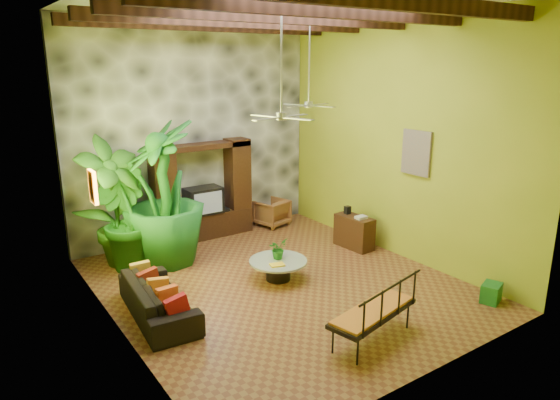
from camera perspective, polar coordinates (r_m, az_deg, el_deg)
ground at (r=9.61m, az=-0.24°, el=-9.48°), size 7.00×7.00×0.00m
ceiling at (r=8.76m, az=-0.28°, el=21.66°), size 6.00×7.00×0.02m
back_wall at (r=11.88m, az=-9.88°, el=7.72°), size 6.00×0.02×5.00m
left_wall at (r=7.61m, az=-19.30°, el=2.80°), size 0.02×7.00×5.00m
right_wall at (r=10.80m, az=13.12°, el=6.80°), size 0.02×7.00×5.00m
stone_accent_wall at (r=11.82m, az=-9.76°, el=7.69°), size 5.98×0.10×4.98m
ceiling_beams at (r=8.74m, az=-0.28°, el=20.23°), size 5.95×5.36×0.22m
entertainment_center at (r=11.85m, az=-8.80°, el=0.18°), size 2.40×0.55×2.30m
ceiling_fan_front at (r=8.30m, az=0.15°, el=10.95°), size 1.28×1.28×1.86m
ceiling_fan_back at (r=10.64m, az=3.31°, el=11.93°), size 1.28×1.28×1.86m
wall_art_mask at (r=8.66m, az=-20.61°, el=1.41°), size 0.06×0.32×0.55m
wall_art_painting at (r=10.41m, az=15.32°, el=5.22°), size 0.06×0.70×0.90m
sofa at (r=8.58m, az=-13.74°, el=-10.90°), size 1.00×2.17×0.62m
wicker_armchair at (r=12.78m, az=-0.93°, el=-1.43°), size 0.88×0.90×0.68m
tall_plant_a at (r=10.53m, az=-18.47°, el=-0.28°), size 1.66×1.39×2.69m
tall_plant_b at (r=10.39m, az=-17.47°, el=-1.99°), size 1.38×1.48×2.13m
tall_plant_c at (r=10.38m, az=-13.19°, el=0.71°), size 1.79×1.79×2.97m
coffee_table at (r=9.67m, az=-0.22°, el=-7.67°), size 1.11×1.11×0.40m
centerpiece_plant at (r=9.63m, az=-0.24°, el=-5.57°), size 0.45×0.42×0.40m
yellow_tray at (r=9.36m, az=-0.33°, el=-7.42°), size 0.30×0.25×0.03m
iron_bench at (r=7.65m, az=10.99°, el=-12.24°), size 1.69×0.91×0.57m
side_console at (r=11.38m, az=8.47°, el=-3.63°), size 0.47×0.94×0.73m
green_bin at (r=9.60m, az=22.99°, el=-9.75°), size 0.46×0.40×0.34m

